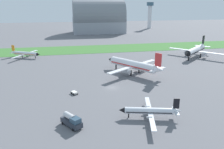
{
  "coord_description": "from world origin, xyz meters",
  "views": [
    {
      "loc": [
        -15.17,
        -78.49,
        30.46
      ],
      "look_at": [
        1.45,
        6.75,
        3.0
      ],
      "focal_mm": 36.96,
      "sensor_mm": 36.0,
      "label": 1
    }
  ],
  "objects_px": {
    "fuel_truck_near_gate": "(72,121)",
    "control_tower": "(150,13)",
    "baggage_cart_midfield": "(74,92)",
    "airplane_foreground_turboprop": "(150,111)",
    "airplane_midfield_jet": "(133,65)",
    "airplane_taxiing_turboprop": "(25,53)",
    "airplane_parked_jet_far": "(196,50)"
  },
  "relations": [
    {
      "from": "airplane_foreground_turboprop",
      "to": "airplane_taxiing_turboprop",
      "type": "distance_m",
      "value": 93.32
    },
    {
      "from": "airplane_foreground_turboprop",
      "to": "airplane_taxiing_turboprop",
      "type": "height_order",
      "value": "airplane_taxiing_turboprop"
    },
    {
      "from": "fuel_truck_near_gate",
      "to": "control_tower",
      "type": "relative_size",
      "value": 0.22
    },
    {
      "from": "fuel_truck_near_gate",
      "to": "airplane_parked_jet_far",
      "type": "bearing_deg",
      "value": 98.01
    },
    {
      "from": "airplane_foreground_turboprop",
      "to": "airplane_parked_jet_far",
      "type": "bearing_deg",
      "value": -113.89
    },
    {
      "from": "airplane_midfield_jet",
      "to": "airplane_parked_jet_far",
      "type": "xyz_separation_m",
      "value": [
        43.96,
        24.31,
        0.02
      ]
    },
    {
      "from": "baggage_cart_midfield",
      "to": "airplane_taxiing_turboprop",
      "type": "bearing_deg",
      "value": 176.89
    },
    {
      "from": "baggage_cart_midfield",
      "to": "fuel_truck_near_gate",
      "type": "bearing_deg",
      "value": -29.67
    },
    {
      "from": "fuel_truck_near_gate",
      "to": "baggage_cart_midfield",
      "type": "relative_size",
      "value": 2.32
    },
    {
      "from": "fuel_truck_near_gate",
      "to": "baggage_cart_midfield",
      "type": "distance_m",
      "value": 21.76
    },
    {
      "from": "airplane_midfield_jet",
      "to": "baggage_cart_midfield",
      "type": "relative_size",
      "value": 9.34
    },
    {
      "from": "control_tower",
      "to": "airplane_midfield_jet",
      "type": "bearing_deg",
      "value": -111.92
    },
    {
      "from": "fuel_truck_near_gate",
      "to": "baggage_cart_midfield",
      "type": "xyz_separation_m",
      "value": [
        1.46,
        21.69,
        -1.01
      ]
    },
    {
      "from": "airplane_parked_jet_far",
      "to": "baggage_cart_midfield",
      "type": "height_order",
      "value": "airplane_parked_jet_far"
    },
    {
      "from": "baggage_cart_midfield",
      "to": "control_tower",
      "type": "bearing_deg",
      "value": 127.56
    },
    {
      "from": "airplane_foreground_turboprop",
      "to": "airplane_midfield_jet",
      "type": "bearing_deg",
      "value": -85.43
    },
    {
      "from": "airplane_taxiing_turboprop",
      "to": "baggage_cart_midfield",
      "type": "bearing_deg",
      "value": -39.47
    },
    {
      "from": "airplane_parked_jet_far",
      "to": "baggage_cart_midfield",
      "type": "relative_size",
      "value": 8.93
    },
    {
      "from": "fuel_truck_near_gate",
      "to": "airplane_midfield_jet",
      "type": "bearing_deg",
      "value": 111.37
    },
    {
      "from": "airplane_taxiing_turboprop",
      "to": "baggage_cart_midfield",
      "type": "xyz_separation_m",
      "value": [
        25.28,
        -60.4,
        -1.9
      ]
    },
    {
      "from": "airplane_taxiing_turboprop",
      "to": "airplane_midfield_jet",
      "type": "distance_m",
      "value": 66.4
    },
    {
      "from": "airplane_parked_jet_far",
      "to": "fuel_truck_near_gate",
      "type": "xyz_separation_m",
      "value": [
        -71.96,
        -64.93,
        -2.44
      ]
    },
    {
      "from": "airplane_foreground_turboprop",
      "to": "fuel_truck_near_gate",
      "type": "relative_size",
      "value": 2.91
    },
    {
      "from": "airplane_taxiing_turboprop",
      "to": "airplane_parked_jet_far",
      "type": "xyz_separation_m",
      "value": [
        95.79,
        -17.16,
        1.55
      ]
    },
    {
      "from": "airplane_parked_jet_far",
      "to": "airplane_taxiing_turboprop",
      "type": "bearing_deg",
      "value": -51.32
    },
    {
      "from": "airplane_foreground_turboprop",
      "to": "fuel_truck_near_gate",
      "type": "bearing_deg",
      "value": 15.08
    },
    {
      "from": "airplane_parked_jet_far",
      "to": "fuel_truck_near_gate",
      "type": "height_order",
      "value": "airplane_parked_jet_far"
    },
    {
      "from": "fuel_truck_near_gate",
      "to": "control_tower",
      "type": "distance_m",
      "value": 235.34
    },
    {
      "from": "airplane_taxiing_turboprop",
      "to": "fuel_truck_near_gate",
      "type": "bearing_deg",
      "value": -46.0
    },
    {
      "from": "airplane_midfield_jet",
      "to": "airplane_parked_jet_far",
      "type": "relative_size",
      "value": 1.05
    },
    {
      "from": "airplane_foreground_turboprop",
      "to": "control_tower",
      "type": "relative_size",
      "value": 0.65
    },
    {
      "from": "airplane_foreground_turboprop",
      "to": "control_tower",
      "type": "distance_m",
      "value": 227.1
    }
  ]
}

